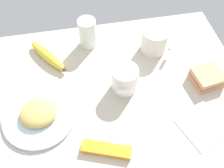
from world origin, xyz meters
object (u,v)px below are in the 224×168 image
at_px(banana, 48,56).
at_px(paper_napkin, 202,125).
at_px(sandwich_main, 207,78).
at_px(glass_of_milk, 88,34).
at_px(coffee_mug_black, 154,40).
at_px(snack_bar, 107,150).
at_px(coffee_mug_milky, 125,78).
at_px(plate_of_food, 39,115).

distance_m(banana, paper_napkin, 0.57).
height_order(sandwich_main, glass_of_milk, glass_of_milk).
relative_size(coffee_mug_black, sandwich_main, 1.09).
relative_size(snack_bar, paper_napkin, 1.11).
bearing_deg(coffee_mug_milky, snack_bar, 65.26).
relative_size(banana, paper_napkin, 1.38).
xyz_separation_m(coffee_mug_milky, banana, (0.24, -0.17, -0.03)).
distance_m(coffee_mug_black, snack_bar, 0.43).
height_order(sandwich_main, banana, sandwich_main).
height_order(plate_of_food, snack_bar, plate_of_food).
distance_m(coffee_mug_milky, snack_bar, 0.23).
height_order(coffee_mug_milky, glass_of_milk, glass_of_milk).
relative_size(sandwich_main, glass_of_milk, 0.94).
bearing_deg(sandwich_main, snack_bar, 25.51).
bearing_deg(sandwich_main, coffee_mug_black, -52.87).
relative_size(glass_of_milk, snack_bar, 0.79).
xyz_separation_m(coffee_mug_milky, glass_of_milk, (0.09, -0.22, 0.00)).
relative_size(plate_of_food, paper_napkin, 1.76).
height_order(glass_of_milk, snack_bar, glass_of_milk).
distance_m(sandwich_main, snack_bar, 0.41).
bearing_deg(plate_of_food, glass_of_milk, -123.74).
bearing_deg(paper_napkin, sandwich_main, -116.12).
bearing_deg(glass_of_milk, banana, 17.96).
xyz_separation_m(coffee_mug_black, sandwich_main, (-0.13, 0.18, -0.02)).
xyz_separation_m(banana, paper_napkin, (-0.44, 0.35, -0.02)).
xyz_separation_m(plate_of_food, snack_bar, (-0.18, 0.14, -0.00)).
bearing_deg(glass_of_milk, snack_bar, 89.25).
distance_m(coffee_mug_black, glass_of_milk, 0.24).
distance_m(banana, snack_bar, 0.40).
bearing_deg(plate_of_food, sandwich_main, -176.63).
relative_size(coffee_mug_black, snack_bar, 0.81).
height_order(coffee_mug_milky, banana, coffee_mug_milky).
bearing_deg(snack_bar, paper_napkin, -155.21).
bearing_deg(snack_bar, coffee_mug_black, -103.77).
distance_m(glass_of_milk, snack_bar, 0.43).
distance_m(plate_of_food, glass_of_milk, 0.34).
height_order(banana, paper_napkin, banana).
height_order(plate_of_food, paper_napkin, plate_of_food).
relative_size(coffee_mug_milky, paper_napkin, 0.85).
bearing_deg(sandwich_main, glass_of_milk, -34.24).
distance_m(coffee_mug_milky, paper_napkin, 0.28).
height_order(coffee_mug_black, sandwich_main, coffee_mug_black).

